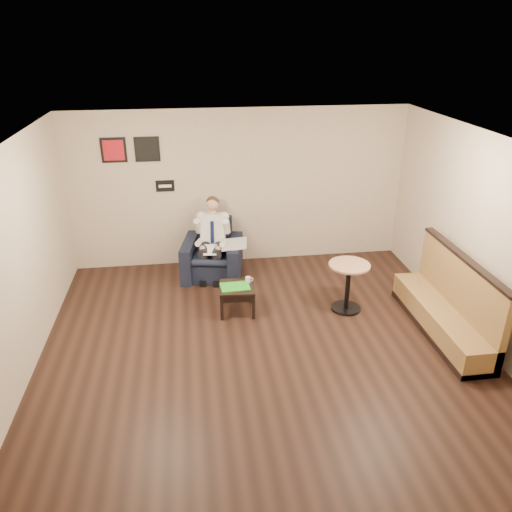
{
  "coord_description": "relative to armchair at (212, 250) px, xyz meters",
  "views": [
    {
      "loc": [
        -0.88,
        -5.56,
        4.01
      ],
      "look_at": [
        0.05,
        1.2,
        0.88
      ],
      "focal_mm": 35.0,
      "sensor_mm": 36.0,
      "label": 1
    }
  ],
  "objects": [
    {
      "name": "ceiling",
      "position": [
        0.55,
        -2.41,
        2.32
      ],
      "size": [
        6.0,
        6.0,
        0.02
      ],
      "primitive_type": "cube",
      "color": "white",
      "rests_on": "wall_back"
    },
    {
      "name": "wall_front",
      "position": [
        0.55,
        -5.41,
        0.92
      ],
      "size": [
        6.0,
        0.02,
        2.8
      ],
      "primitive_type": "cube",
      "color": "beige",
      "rests_on": "ground"
    },
    {
      "name": "seated_man",
      "position": [
        -0.02,
        -0.12,
        0.18
      ],
      "size": [
        0.79,
        1.04,
        1.31
      ],
      "primitive_type": null,
      "rotation": [
        0.0,
        0.0,
        -0.19
      ],
      "color": "white",
      "rests_on": "armchair"
    },
    {
      "name": "wall_right",
      "position": [
        3.55,
        -2.41,
        0.92
      ],
      "size": [
        0.02,
        6.0,
        2.8
      ],
      "primitive_type": "cube",
      "color": "beige",
      "rests_on": "ground"
    },
    {
      "name": "art_print_right",
      "position": [
        -1.0,
        0.58,
        1.67
      ],
      "size": [
        0.42,
        0.03,
        0.42
      ],
      "primitive_type": "cube",
      "color": "black",
      "rests_on": "wall_back"
    },
    {
      "name": "smartphone",
      "position": [
        0.36,
        -1.15,
        -0.04
      ],
      "size": [
        0.15,
        0.1,
        0.01
      ],
      "primitive_type": "cube",
      "rotation": [
        0.0,
        0.0,
        -0.25
      ],
      "color": "black",
      "rests_on": "side_table"
    },
    {
      "name": "lap_papers",
      "position": [
        -0.04,
        -0.23,
        0.11
      ],
      "size": [
        0.25,
        0.34,
        0.01
      ],
      "primitive_type": "cube",
      "rotation": [
        0.0,
        0.0,
        -0.12
      ],
      "color": "white",
      "rests_on": "seated_man"
    },
    {
      "name": "green_folder",
      "position": [
        0.27,
        -1.32,
        -0.04
      ],
      "size": [
        0.45,
        0.34,
        0.01
      ],
      "primitive_type": "cube",
      "rotation": [
        0.0,
        0.0,
        0.07
      ],
      "color": "green",
      "rests_on": "side_table"
    },
    {
      "name": "ground",
      "position": [
        0.55,
        -2.41,
        -0.48
      ],
      "size": [
        6.0,
        6.0,
        0.0
      ],
      "primitive_type": "plane",
      "color": "black",
      "rests_on": "ground"
    },
    {
      "name": "coffee_mug",
      "position": [
        0.48,
        -1.2,
        0.0
      ],
      "size": [
        0.08,
        0.08,
        0.09
      ],
      "primitive_type": "cylinder",
      "rotation": [
        0.0,
        0.0,
        -0.07
      ],
      "color": "white",
      "rests_on": "side_table"
    },
    {
      "name": "side_table",
      "position": [
        0.3,
        -1.3,
        -0.26
      ],
      "size": [
        0.57,
        0.57,
        0.43
      ],
      "primitive_type": "cube",
      "rotation": [
        0.0,
        0.0,
        -0.07
      ],
      "color": "black",
      "rests_on": "ground"
    },
    {
      "name": "art_print_left",
      "position": [
        -1.55,
        0.58,
        1.67
      ],
      "size": [
        0.42,
        0.03,
        0.42
      ],
      "primitive_type": "cube",
      "color": "red",
      "rests_on": "wall_back"
    },
    {
      "name": "armchair",
      "position": [
        0.0,
        0.0,
        0.0
      ],
      "size": [
        1.16,
        1.16,
        0.96
      ],
      "primitive_type": "cube",
      "rotation": [
        0.0,
        0.0,
        -0.19
      ],
      "color": "black",
      "rests_on": "ground"
    },
    {
      "name": "banquette",
      "position": [
        3.14,
        -2.26,
        0.09
      ],
      "size": [
        0.53,
        2.24,
        1.15
      ],
      "primitive_type": "cube",
      "color": "olive",
      "rests_on": "ground"
    },
    {
      "name": "seating_sign",
      "position": [
        -0.75,
        0.58,
        1.02
      ],
      "size": [
        0.32,
        0.02,
        0.2
      ],
      "primitive_type": "cube",
      "color": "black",
      "rests_on": "wall_back"
    },
    {
      "name": "wall_left",
      "position": [
        -2.45,
        -2.41,
        0.92
      ],
      "size": [
        0.02,
        6.0,
        2.8
      ],
      "primitive_type": "cube",
      "color": "beige",
      "rests_on": "ground"
    },
    {
      "name": "wall_back",
      "position": [
        0.55,
        0.59,
        0.92
      ],
      "size": [
        6.0,
        0.02,
        2.8
      ],
      "primitive_type": "cube",
      "color": "beige",
      "rests_on": "ground"
    },
    {
      "name": "cafe_table",
      "position": [
        1.99,
        -1.47,
        -0.09
      ],
      "size": [
        0.63,
        0.63,
        0.78
      ],
      "primitive_type": "cylinder",
      "rotation": [
        0.0,
        0.0,
        0.0
      ],
      "color": "tan",
      "rests_on": "ground"
    },
    {
      "name": "newspaper",
      "position": [
        0.38,
        -0.18,
        0.17
      ],
      "size": [
        0.48,
        0.57,
        0.01
      ],
      "primitive_type": "cube",
      "rotation": [
        0.0,
        0.0,
        -0.14
      ],
      "color": "silver",
      "rests_on": "armchair"
    }
  ]
}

